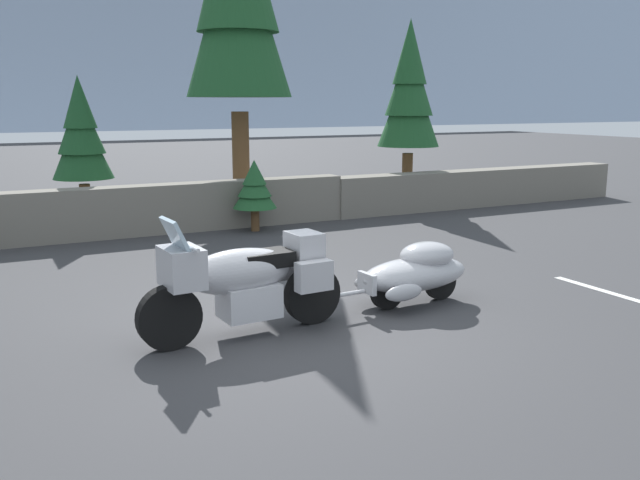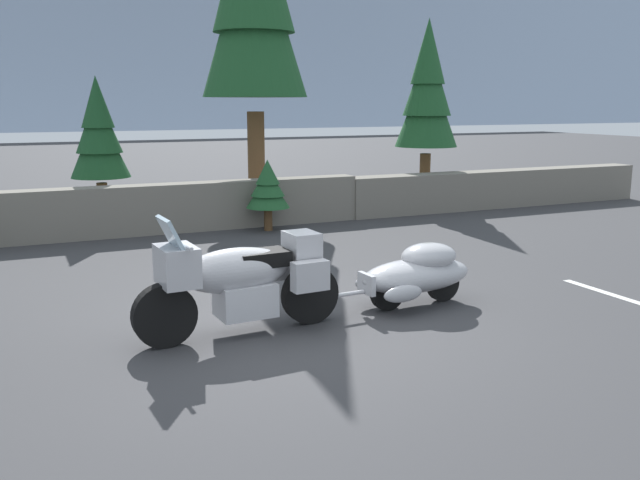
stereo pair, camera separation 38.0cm
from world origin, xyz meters
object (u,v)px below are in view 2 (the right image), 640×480
object	(u,v)px
car_shaped_trailer	(417,273)
pine_tree_far_right	(99,133)
pine_tree_secondary	(427,90)
touring_motorcycle	(240,278)

from	to	relation	value
car_shaped_trailer	pine_tree_far_right	distance (m)	8.06
pine_tree_secondary	pine_tree_far_right	world-z (taller)	pine_tree_secondary
touring_motorcycle	car_shaped_trailer	size ratio (longest dim) A/B	1.04
touring_motorcycle	pine_tree_secondary	bearing A→B (deg)	45.73
car_shaped_trailer	pine_tree_secondary	bearing A→B (deg)	56.42
car_shaped_trailer	pine_tree_far_right	bearing A→B (deg)	110.31
pine_tree_secondary	pine_tree_far_right	size ratio (longest dim) A/B	1.47
touring_motorcycle	pine_tree_far_right	size ratio (longest dim) A/B	0.78
car_shaped_trailer	pine_tree_far_right	size ratio (longest dim) A/B	0.75
touring_motorcycle	car_shaped_trailer	world-z (taller)	touring_motorcycle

